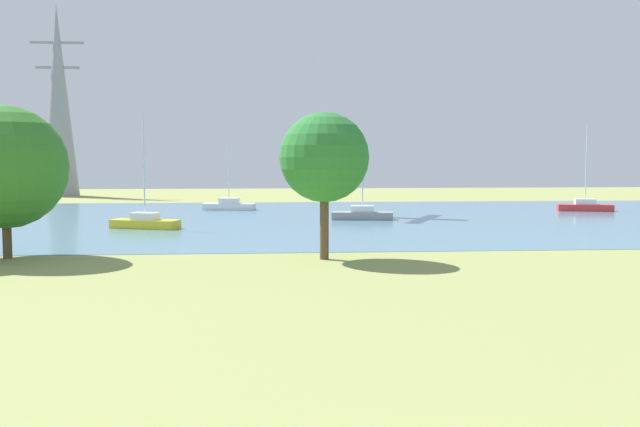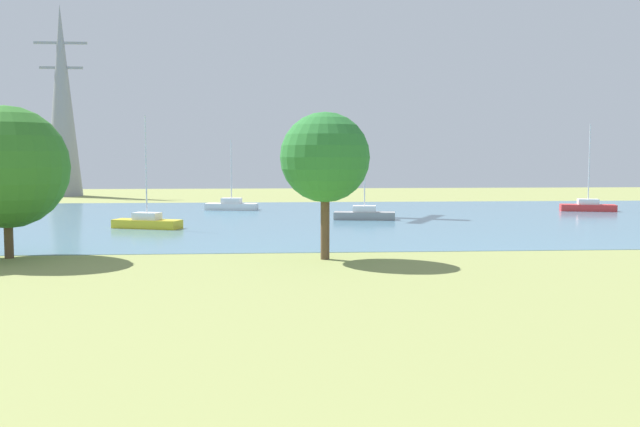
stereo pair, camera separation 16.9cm
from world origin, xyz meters
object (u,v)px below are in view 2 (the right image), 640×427
object	(u,v)px
sailboat_white	(231,205)
electricity_pylon	(62,101)
tree_west_far	(6,167)
tree_west_near	(325,158)
sailboat_red	(588,206)
sailboat_yellow	(147,222)
sailboat_gray	(364,214)

from	to	relation	value
sailboat_white	electricity_pylon	bearing A→B (deg)	131.91
electricity_pylon	tree_west_far	bearing A→B (deg)	-77.27
tree_west_near	electricity_pylon	distance (m)	63.42
sailboat_red	electricity_pylon	distance (m)	62.20
sailboat_red	tree_west_far	world-z (taller)	sailboat_red
sailboat_yellow	sailboat_white	distance (m)	17.19
sailboat_gray	electricity_pylon	size ratio (longest dim) A/B	0.26
tree_west_near	electricity_pylon	bearing A→B (deg)	116.46
tree_west_far	tree_west_near	xyz separation A→B (m)	(15.68, -1.47, 0.47)
tree_west_near	electricity_pylon	world-z (taller)	electricity_pylon
sailboat_gray	sailboat_red	size ratio (longest dim) A/B	0.78
sailboat_white	sailboat_red	xyz separation A→B (m)	(32.43, -3.79, 0.02)
sailboat_gray	tree_west_far	bearing A→B (deg)	-135.98
tree_west_far	sailboat_white	bearing A→B (deg)	72.84
sailboat_gray	sailboat_yellow	world-z (taller)	sailboat_yellow
tree_west_near	tree_west_far	bearing A→B (deg)	174.66
sailboat_yellow	sailboat_white	size ratio (longest dim) A/B	1.20
tree_west_far	electricity_pylon	distance (m)	56.83
sailboat_white	tree_west_near	size ratio (longest dim) A/B	0.90
sailboat_gray	tree_west_near	world-z (taller)	tree_west_near
sailboat_yellow	tree_west_far	xyz separation A→B (m)	(-4.43, -14.18, 4.06)
sailboat_yellow	sailboat_white	world-z (taller)	sailboat_yellow
sailboat_gray	sailboat_white	distance (m)	15.45
sailboat_gray	sailboat_white	xyz separation A→B (m)	(-11.01, 10.84, 0.00)
sailboat_gray	electricity_pylon	world-z (taller)	electricity_pylon
tree_west_far	electricity_pylon	xyz separation A→B (m)	(-12.42, 54.99, 7.21)
sailboat_yellow	sailboat_gray	bearing A→B (deg)	19.25
sailboat_yellow	sailboat_white	xyz separation A→B (m)	(5.02, 16.44, -0.02)
sailboat_white	electricity_pylon	xyz separation A→B (m)	(-21.88, 24.37, 11.28)
sailboat_red	tree_west_near	size ratio (longest dim) A/B	1.09
sailboat_white	sailboat_red	distance (m)	32.65
sailboat_red	electricity_pylon	xyz separation A→B (m)	(-54.30, 28.16, 11.27)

